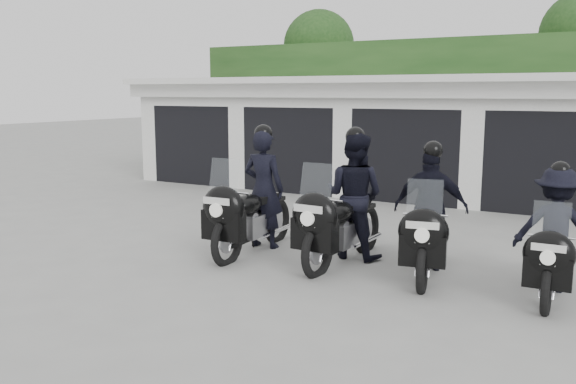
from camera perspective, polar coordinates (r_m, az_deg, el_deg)
The scene contains 7 objects.
ground at distance 9.68m, azimuth 0.06°, elevation -6.16°, with size 80.00×80.00×0.00m, color gray.
garage_block at distance 16.86m, azimuth 13.67°, elevation 5.13°, with size 16.40×6.80×2.96m.
background_vegetation at distance 21.46m, azimuth 18.38°, elevation 9.36°, with size 20.00×3.90×5.80m.
police_bike_a at distance 9.90m, azimuth -3.23°, elevation -0.82°, with size 0.79×2.44×2.12m.
police_bike_b at distance 9.39m, azimuth 5.63°, elevation -1.09°, with size 1.00×2.44×2.12m.
police_bike_c at distance 8.96m, azimuth 13.11°, elevation -2.23°, with size 1.17×2.22×1.95m.
police_bike_d at distance 8.55m, azimuth 23.69°, elevation -3.85°, with size 1.08×2.03×1.76m.
Camera 1 is at (4.57, -8.13, 2.59)m, focal length 38.00 mm.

